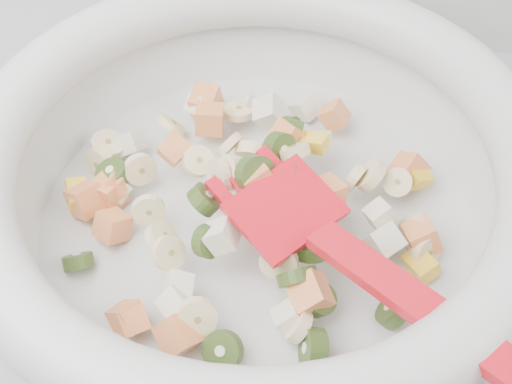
# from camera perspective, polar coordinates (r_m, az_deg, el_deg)

# --- Properties ---
(mixing_bowl) EXTENTS (0.45, 0.42, 0.12)m
(mixing_bowl) POSITION_cam_1_polar(r_m,az_deg,el_deg) (0.51, 0.01, 1.03)
(mixing_bowl) COLOR silver
(mixing_bowl) RESTS_ON counter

